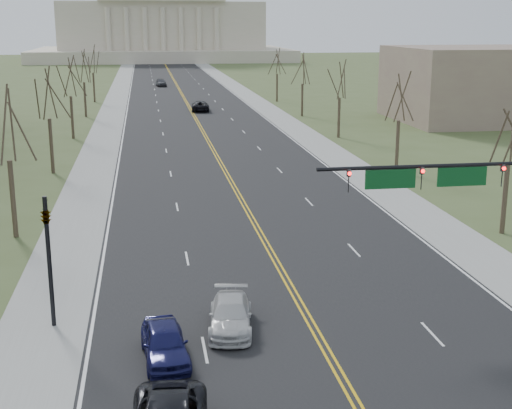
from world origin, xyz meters
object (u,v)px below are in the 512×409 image
object	(u,v)px
car_sb_inner_second	(231,315)
signal_left	(48,247)
signal_mast	(460,187)
car_sb_outer_second	(165,343)
car_far_sb	(161,82)
car_far_nb	(200,106)

from	to	relation	value
car_sb_inner_second	signal_left	bearing A→B (deg)	176.01
signal_mast	car_sb_outer_second	distance (m)	15.53
car_sb_inner_second	car_sb_outer_second	distance (m)	3.92
car_far_sb	car_far_nb	bearing A→B (deg)	-90.06
car_sb_inner_second	car_far_sb	world-z (taller)	car_far_sb
car_far_nb	car_sb_inner_second	bearing A→B (deg)	89.59
signal_mast	car_far_sb	xyz separation A→B (m)	(-10.91, 123.60, -4.92)
signal_mast	car_sb_inner_second	distance (m)	12.34
car_sb_inner_second	car_far_sb	xyz separation A→B (m)	(0.22, 125.22, 0.16)
car_far_sb	car_sb_inner_second	bearing A→B (deg)	-96.32
signal_left	car_far_nb	size ratio (longest dim) A/B	1.07
car_sb_outer_second	car_far_sb	distance (m)	127.81
car_far_sb	signal_left	bearing A→B (deg)	-99.94
car_sb_inner_second	car_far_nb	xyz separation A→B (m)	(5.04, 80.52, 0.11)
car_sb_inner_second	car_far_sb	bearing A→B (deg)	97.58
car_sb_outer_second	car_far_nb	world-z (taller)	car_far_nb
signal_left	car_sb_outer_second	size ratio (longest dim) A/B	1.38
signal_mast	car_far_nb	size ratio (longest dim) A/B	2.17
signal_left	car_far_sb	distance (m)	123.90
signal_left	car_far_sb	bearing A→B (deg)	86.28
car_sb_outer_second	signal_mast	bearing A→B (deg)	11.80
car_sb_inner_second	car_far_sb	size ratio (longest dim) A/B	0.94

